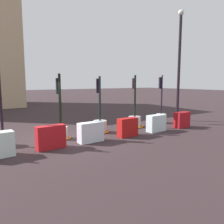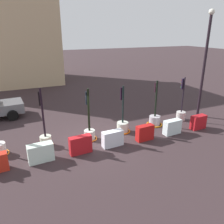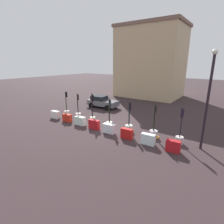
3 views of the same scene
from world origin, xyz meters
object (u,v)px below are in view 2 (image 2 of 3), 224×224
at_px(traffic_light_5, 155,119).
at_px(street_lamp_post, 205,59).
at_px(traffic_light_6, 181,112).
at_px(construction_barrier_4, 113,139).
at_px(construction_barrier_2, 41,153).
at_px(construction_barrier_6, 172,127).
at_px(construction_barrier_7, 198,122).
at_px(traffic_light_2, 45,136).
at_px(construction_barrier_5, 145,133).
at_px(traffic_light_4, 123,125).
at_px(construction_barrier_3, 81,145).
at_px(traffic_light_3, 89,130).

relative_size(traffic_light_5, street_lamp_post, 0.42).
bearing_deg(street_lamp_post, traffic_light_6, -178.75).
bearing_deg(construction_barrier_4, construction_barrier_2, 179.79).
height_order(construction_barrier_6, construction_barrier_7, construction_barrier_7).
height_order(traffic_light_2, construction_barrier_5, traffic_light_2).
relative_size(construction_barrier_4, construction_barrier_6, 1.04).
bearing_deg(street_lamp_post, construction_barrier_4, -168.16).
distance_m(traffic_light_5, construction_barrier_4, 3.85).
distance_m(traffic_light_4, construction_barrier_3, 3.28).
bearing_deg(construction_barrier_5, traffic_light_5, 42.43).
relative_size(traffic_light_5, construction_barrier_2, 2.47).
bearing_deg(street_lamp_post, traffic_light_5, -178.94).
bearing_deg(construction_barrier_3, traffic_light_4, 24.79).
relative_size(construction_barrier_6, construction_barrier_7, 1.08).
xyz_separation_m(traffic_light_3, traffic_light_4, (2.10, 0.13, -0.08)).
distance_m(traffic_light_4, construction_barrier_4, 1.84).
relative_size(traffic_light_5, traffic_light_6, 0.99).
bearing_deg(traffic_light_6, construction_barrier_4, -165.42).
height_order(traffic_light_3, street_lamp_post, street_lamp_post).
distance_m(traffic_light_3, construction_barrier_6, 4.79).
bearing_deg(traffic_light_6, construction_barrier_5, -157.49).
bearing_deg(construction_barrier_3, construction_barrier_6, -0.37).
xyz_separation_m(traffic_light_3, traffic_light_5, (4.43, 0.22, -0.11)).
bearing_deg(construction_barrier_3, construction_barrier_2, 178.83).
bearing_deg(traffic_light_5, construction_barrier_5, -137.57).
height_order(construction_barrier_4, construction_barrier_5, construction_barrier_5).
xyz_separation_m(traffic_light_5, street_lamp_post, (3.63, 0.07, 3.52)).
distance_m(traffic_light_4, construction_barrier_5, 1.58).
relative_size(traffic_light_2, construction_barrier_7, 3.11).
height_order(traffic_light_3, construction_barrier_2, traffic_light_3).
bearing_deg(traffic_light_6, traffic_light_3, -177.77).
relative_size(traffic_light_6, construction_barrier_5, 2.89).
bearing_deg(street_lamp_post, traffic_light_2, -179.50).
height_order(traffic_light_2, traffic_light_4, traffic_light_2).
distance_m(construction_barrier_2, construction_barrier_5, 5.49).
bearing_deg(construction_barrier_7, construction_barrier_4, 178.85).
bearing_deg(street_lamp_post, construction_barrier_2, -172.11).
bearing_deg(traffic_light_4, construction_barrier_3, -155.21).
height_order(construction_barrier_3, construction_barrier_6, construction_barrier_3).
relative_size(traffic_light_2, traffic_light_3, 1.08).
bearing_deg(traffic_light_6, traffic_light_5, -179.09).
xyz_separation_m(traffic_light_2, construction_barrier_3, (1.45, -1.44, -0.10)).
height_order(traffic_light_5, traffic_light_6, traffic_light_6).
bearing_deg(construction_barrier_5, traffic_light_3, 154.32).
relative_size(traffic_light_3, traffic_light_6, 0.99).
xyz_separation_m(construction_barrier_2, construction_barrier_3, (1.87, -0.04, 0.02)).
distance_m(traffic_light_4, traffic_light_6, 4.44).
distance_m(traffic_light_5, construction_barrier_5, 2.28).
height_order(traffic_light_6, street_lamp_post, street_lamp_post).
height_order(traffic_light_4, construction_barrier_7, traffic_light_4).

